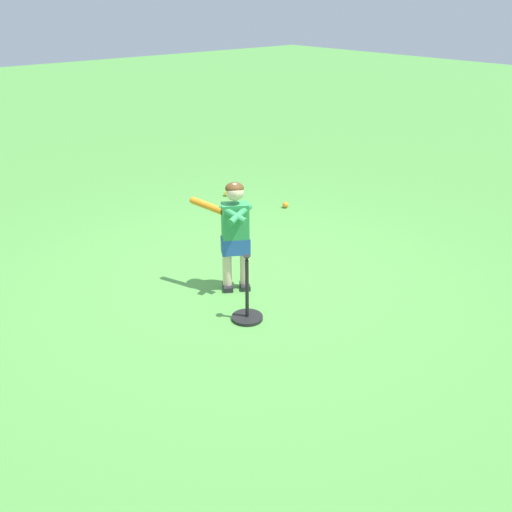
{
  "coord_description": "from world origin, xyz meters",
  "views": [
    {
      "loc": [
        3.41,
        4.12,
        2.68
      ],
      "look_at": [
        0.18,
        0.38,
        0.45
      ],
      "focal_mm": 41.4,
      "sensor_mm": 36.0,
      "label": 1
    }
  ],
  "objects_px": {
    "child_batter": "(234,227)",
    "play_ball_far_left": "(226,193)",
    "batting_tee": "(247,309)",
    "play_ball_midfield": "(285,205)"
  },
  "relations": [
    {
      "from": "child_batter",
      "to": "play_ball_far_left",
      "type": "relative_size",
      "value": 13.48
    },
    {
      "from": "child_batter",
      "to": "play_ball_far_left",
      "type": "bearing_deg",
      "value": -126.51
    },
    {
      "from": "child_batter",
      "to": "play_ball_midfield",
      "type": "distance_m",
      "value": 2.51
    },
    {
      "from": "play_ball_far_left",
      "to": "batting_tee",
      "type": "bearing_deg",
      "value": 54.9
    },
    {
      "from": "batting_tee",
      "to": "play_ball_far_left",
      "type": "bearing_deg",
      "value": -125.1
    },
    {
      "from": "child_batter",
      "to": "batting_tee",
      "type": "relative_size",
      "value": 1.74
    },
    {
      "from": "batting_tee",
      "to": "child_batter",
      "type": "bearing_deg",
      "value": -118.47
    },
    {
      "from": "child_batter",
      "to": "play_ball_midfield",
      "type": "bearing_deg",
      "value": -145.2
    },
    {
      "from": "play_ball_midfield",
      "to": "play_ball_far_left",
      "type": "xyz_separation_m",
      "value": [
        0.29,
        -0.92,
        -0.0
      ]
    },
    {
      "from": "play_ball_far_left",
      "to": "batting_tee",
      "type": "relative_size",
      "value": 0.13
    }
  ]
}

